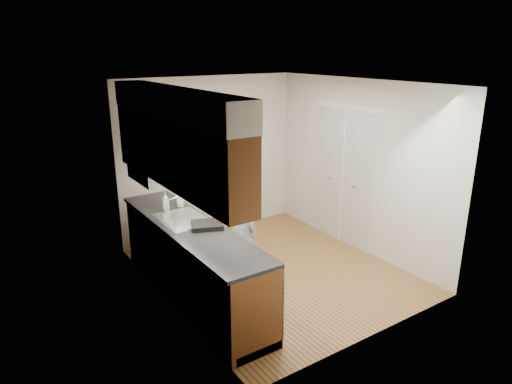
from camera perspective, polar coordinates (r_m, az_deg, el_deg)
floor at (r=6.30m, az=2.24°, el=-9.84°), size 3.50×3.50×0.00m
ceiling at (r=5.60m, az=2.56°, el=13.49°), size 3.50×3.50×0.00m
wall_left at (r=5.13m, az=-11.30°, el=-1.54°), size 0.02×3.50×2.50m
wall_right at (r=6.79m, az=12.70°, el=3.10°), size 0.02×3.50×2.50m
wall_back at (r=7.26m, az=-5.78°, el=4.39°), size 3.00×0.02×2.50m
counter at (r=5.53m, az=-7.93°, el=-8.46°), size 0.64×2.80×1.30m
upper_cabinets at (r=5.05m, az=-10.21°, el=6.46°), size 0.47×2.80×1.21m
closet_door at (r=7.04m, az=10.76°, el=1.85°), size 0.02×1.22×2.05m
floor_mat at (r=6.11m, az=-1.74°, el=-10.64°), size 0.75×0.95×0.02m
person at (r=5.76m, az=-1.81°, el=-3.15°), size 0.44×0.62×1.69m
soap_bottle_a at (r=5.84m, az=-11.25°, el=-1.12°), size 0.11×0.11×0.24m
soap_bottle_b at (r=5.97m, az=-9.43°, el=-0.90°), size 0.11×0.11×0.18m
steel_can at (r=6.04m, az=-9.71°, el=-1.07°), size 0.08×0.08×0.11m
dish_rack at (r=5.25m, az=-6.14°, el=-4.12°), size 0.43×0.40×0.06m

